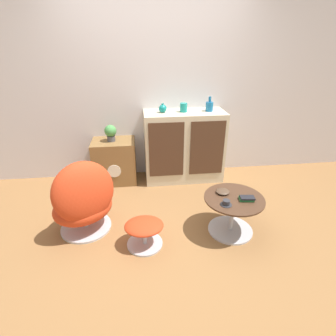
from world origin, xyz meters
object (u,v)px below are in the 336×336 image
Objects in this scene: tv_console at (115,161)px; coffee_table at (232,212)px; vase_inner_left at (184,108)px; book_stack at (247,198)px; bowl at (223,191)px; teacup at (226,203)px; vase_inner_right at (209,106)px; potted_plant at (111,132)px; ottoman at (144,229)px; vase_leftmost at (163,108)px; egg_chair at (84,201)px; sideboard at (184,146)px.

tv_console is 1.00× the size of coffee_table.
coffee_table is 5.23× the size of vase_inner_left.
book_stack is 1.09× the size of bowl.
vase_inner_right is at bearing 83.50° from teacup.
vase_inner_right reaches higher than coffee_table.
potted_plant reaches higher than coffee_table.
bowl is (0.03, 0.22, -0.00)m from teacup.
tv_console is at bearing 134.85° from coffee_table.
vase_leftmost is at bearing 76.60° from ottoman.
book_stack is at bearing -86.91° from vase_inner_right.
vase_inner_right is at bearing 34.95° from egg_chair.
vase_inner_right reaches higher than bowl.
vase_leftmost reaches higher than egg_chair.
tv_console is 3.14× the size of vase_inner_right.
vase_inner_right is (0.03, 1.29, 0.82)m from coffee_table.
vase_inner_right is 1.72× the size of teacup.
vase_inner_right is (0.97, 1.39, 0.88)m from ottoman.
vase_inner_right reaches higher than teacup.
vase_inner_left is (-0.02, 0.00, 0.56)m from sideboard.
vase_inner_right is (0.64, 0.00, 0.01)m from vase_leftmost.
vase_inner_left is at bearing -1.05° from potted_plant.
sideboard is at bearing 65.55° from ottoman.
egg_chair is (-0.24, -1.12, 0.08)m from tv_console.
vase_inner_left is (-0.32, 1.29, 0.81)m from coffee_table.
sideboard reaches higher than ottoman.
potted_plant is at bearing 179.23° from vase_inner_right.
book_stack reaches higher than ottoman.
vase_inner_right is at bearing 55.18° from ottoman.
potted_plant is 1.45× the size of book_stack.
tv_console is 2.74× the size of potted_plant.
book_stack is (1.42, -1.36, -0.30)m from potted_plant.
vase_leftmost is at bearing 117.83° from book_stack.
coffee_table is 1.55m from vase_inner_left.
vase_inner_left is 0.76× the size of book_stack.
book_stack is at bearing -62.17° from vase_leftmost.
potted_plant is (0.22, 1.12, 0.36)m from egg_chair.
sideboard is at bearing 103.28° from coffee_table.
vase_leftmost is at bearing 180.00° from vase_inner_right.
egg_chair is 5.95× the size of bowl.
book_stack is (0.43, -1.34, -0.62)m from vase_inner_left.
ottoman is at bearing -177.31° from book_stack.
book_stack is (1.04, 0.05, 0.25)m from ottoman.
teacup is (-0.12, -0.11, 0.19)m from coffee_table.
sideboard reaches higher than book_stack.
tv_console is 1.96m from book_stack.
vase_leftmost is 0.85× the size of bowl.
tv_console is at bearing 135.87° from book_stack.
tv_console reaches higher than ottoman.
potted_plant is (-1.01, 0.02, 0.24)m from sideboard.
egg_chair is 1.66m from book_stack.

